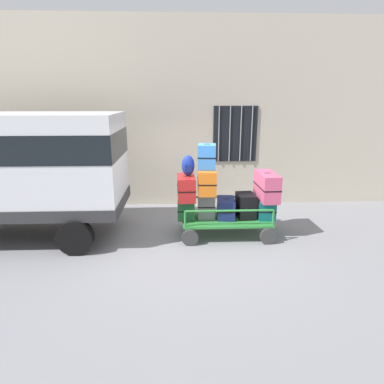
{
  "coord_description": "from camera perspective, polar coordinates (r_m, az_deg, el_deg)",
  "views": [
    {
      "loc": [
        -0.43,
        -6.65,
        2.96
      ],
      "look_at": [
        -0.15,
        0.14,
        1.0
      ],
      "focal_mm": 30.67,
      "sensor_mm": 36.0,
      "label": 1
    }
  ],
  "objects": [
    {
      "name": "suitcase_right_bottom",
      "position": [
        7.44,
        12.62,
        -2.73
      ],
      "size": [
        0.4,
        0.62,
        0.42
      ],
      "color": "#0F5960",
      "rests_on": "luggage_cart"
    },
    {
      "name": "van",
      "position": [
        7.82,
        -28.65,
        4.41
      ],
      "size": [
        4.5,
        2.02,
        2.66
      ],
      "color": "silver",
      "rests_on": "ground"
    },
    {
      "name": "ground_plane",
      "position": [
        7.29,
        1.21,
        -7.86
      ],
      "size": [
        40.0,
        40.0,
        0.0
      ],
      "primitive_type": "plane",
      "color": "gray"
    },
    {
      "name": "suitcase_right_middle",
      "position": [
        7.28,
        12.89,
        0.99
      ],
      "size": [
        0.4,
        0.9,
        0.59
      ],
      "color": "#CC4C72",
      "rests_on": "suitcase_right_bottom"
    },
    {
      "name": "suitcase_midleft_top",
      "position": [
        6.92,
        2.61,
        6.18
      ],
      "size": [
        0.41,
        0.46,
        0.52
      ],
      "color": "#3372C6",
      "rests_on": "suitcase_midleft_middle"
    },
    {
      "name": "suitcase_midright_bottom",
      "position": [
        7.34,
        9.31,
        -2.34
      ],
      "size": [
        0.42,
        0.55,
        0.54
      ],
      "color": "black",
      "rests_on": "luggage_cart"
    },
    {
      "name": "suitcase_center_bottom",
      "position": [
        7.29,
        5.9,
        -2.78
      ],
      "size": [
        0.43,
        0.63,
        0.43
      ],
      "color": "navy",
      "rests_on": "luggage_cart"
    },
    {
      "name": "building_wall",
      "position": [
        9.2,
        0.32,
        13.22
      ],
      "size": [
        12.0,
        0.38,
        5.0
      ],
      "color": "#BCB29E",
      "rests_on": "ground"
    },
    {
      "name": "suitcase_midleft_bottom",
      "position": [
        7.14,
        2.52,
        -2.4
      ],
      "size": [
        0.39,
        0.29,
        0.6
      ],
      "color": "slate",
      "rests_on": "luggage_cart"
    },
    {
      "name": "suitcase_left_bottom",
      "position": [
        7.21,
        -1.0,
        -2.83
      ],
      "size": [
        0.39,
        0.53,
        0.45
      ],
      "color": "#194C28",
      "rests_on": "luggage_cart"
    },
    {
      "name": "suitcase_midleft_middle",
      "position": [
        7.0,
        2.57,
        1.96
      ],
      "size": [
        0.41,
        0.79,
        0.52
      ],
      "color": "orange",
      "rests_on": "suitcase_midleft_bottom"
    },
    {
      "name": "backpack",
      "position": [
        6.91,
        -0.68,
        4.6
      ],
      "size": [
        0.27,
        0.22,
        0.44
      ],
      "color": "navy",
      "rests_on": "suitcase_left_middle"
    },
    {
      "name": "cart_railing",
      "position": [
        7.23,
        5.96,
        -2.3
      ],
      "size": [
        1.87,
        1.03,
        0.35
      ],
      "color": "#2D8438",
      "rests_on": "luggage_cart"
    },
    {
      "name": "suitcase_left_middle",
      "position": [
        7.01,
        -1.01,
        0.75
      ],
      "size": [
        0.39,
        0.72,
        0.51
      ],
      "color": "#B21E1E",
      "rests_on": "suitcase_left_bottom"
    },
    {
      "name": "luggage_cart",
      "position": [
        7.35,
        5.88,
        -4.95
      ],
      "size": [
        1.98,
        1.17,
        0.4
      ],
      "color": "#2D8438",
      "rests_on": "ground"
    }
  ]
}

